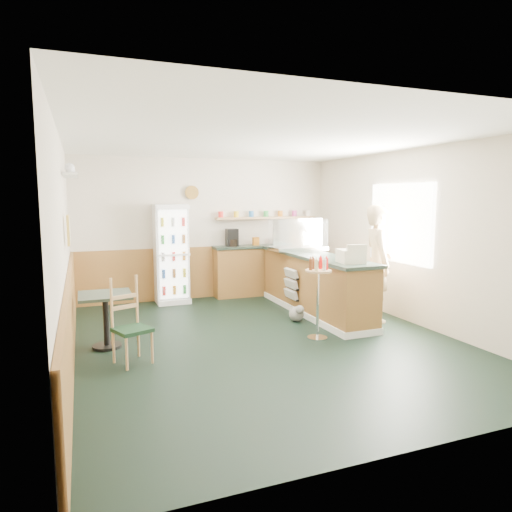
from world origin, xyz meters
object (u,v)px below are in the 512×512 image
drinks_fridge (171,254)px  cafe_chair (131,318)px  cafe_table (106,310)px  condiment_stand (318,287)px  cash_register (351,256)px  shopkeeper (377,263)px  display_case (298,235)px

drinks_fridge → cafe_chair: (-1.04, -2.92, -0.38)m
drinks_fridge → cafe_table: bearing=-119.4°
condiment_stand → cafe_chair: bearing=179.5°
condiment_stand → cash_register: bearing=16.7°
shopkeeper → cafe_chair: size_ratio=1.80×
cafe_table → shopkeeper: bearing=-1.8°
shopkeeper → cash_register: bearing=132.3°
condiment_stand → cafe_chair: 2.51m
drinks_fridge → display_case: (2.10, -1.02, 0.37)m
cash_register → shopkeeper: size_ratio=0.19×
display_case → cafe_chair: 3.75m
condiment_stand → cafe_chair: (-2.51, 0.02, -0.20)m
cafe_table → cafe_chair: bearing=-67.5°
display_case → drinks_fridge: bearing=154.2°
shopkeeper → cafe_table: 4.12m
drinks_fridge → cash_register: bearing=-52.6°
drinks_fridge → display_case: size_ratio=1.87×
display_case → cafe_table: bearing=-159.4°
cash_register → drinks_fridge: bearing=136.5°
cash_register → condiment_stand: 0.76m
display_case → shopkeeper: (0.70, -1.41, -0.36)m
shopkeeper → cafe_chair: shopkeeper is taller
drinks_fridge → cafe_table: (-1.30, -2.30, -0.41)m
drinks_fridge → shopkeeper: size_ratio=0.99×
drinks_fridge → cafe_table: size_ratio=2.55×
condiment_stand → cafe_chair: size_ratio=1.10×
condiment_stand → cafe_chair: condiment_stand is taller
cash_register → shopkeeper: 0.79m
cafe_table → drinks_fridge: bearing=60.6°
display_case → shopkeeper: shopkeeper is taller
drinks_fridge → cafe_chair: size_ratio=1.79×
cafe_chair → drinks_fridge: bearing=48.6°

